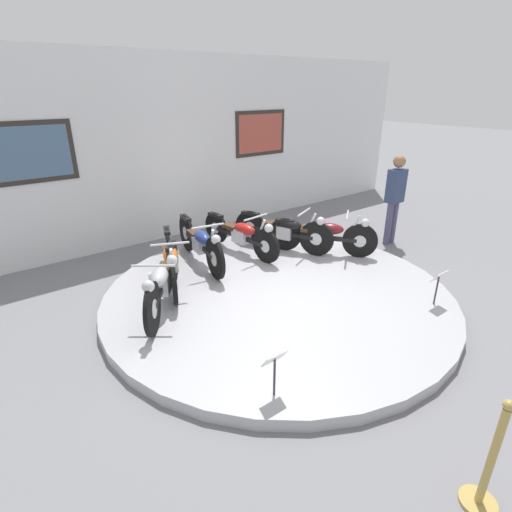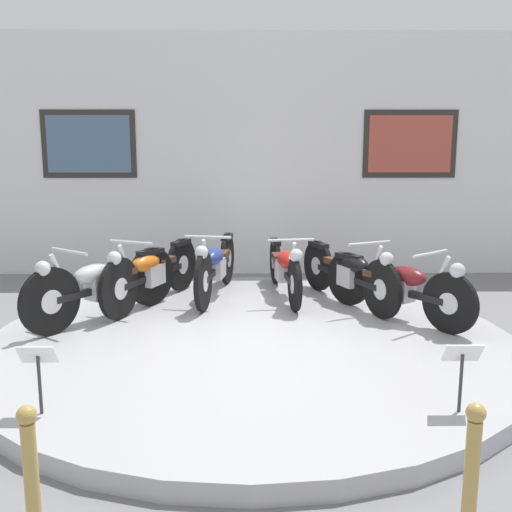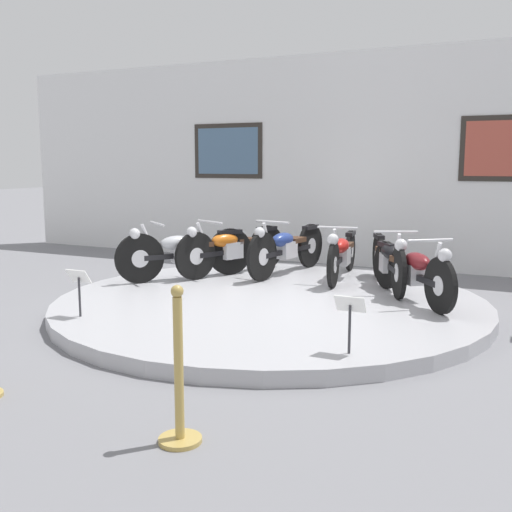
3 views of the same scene
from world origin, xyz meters
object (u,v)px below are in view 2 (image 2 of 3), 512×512
motorcycle_silver (102,283)px  motorcycle_orange (151,271)px  motorcycle_maroon (398,285)px  info_placard_front_centre (462,362)px  motorcycle_black (349,272)px  motorcycle_blue (216,264)px  info_placard_front_left (38,364)px  motorcycle_red (285,267)px

motorcycle_silver → motorcycle_orange: size_ratio=0.88×
motorcycle_maroon → info_placard_front_centre: 2.24m
motorcycle_black → motorcycle_blue: bearing=167.3°
motorcycle_silver → info_placard_front_left: size_ratio=3.23×
motorcycle_black → motorcycle_silver: bearing=-167.5°
motorcycle_red → info_placard_front_centre: (1.05, -3.20, -0.00)m
motorcycle_silver → motorcycle_red: 2.21m
motorcycle_blue → info_placard_front_centre: motorcycle_blue is taller
motorcycle_orange → motorcycle_silver: bearing=-124.7°
motorcycle_blue → motorcycle_maroon: 2.22m
motorcycle_silver → motorcycle_maroon: (3.15, -0.00, -0.03)m
motorcycle_black → info_placard_front_centre: 2.87m
info_placard_front_left → motorcycle_red: bearing=59.4°
motorcycle_blue → info_placard_front_left: 3.37m
motorcycle_red → motorcycle_black: (0.73, -0.35, 0.01)m
motorcycle_blue → info_placard_front_centre: 3.72m
info_placard_front_centre → info_placard_front_left: bearing=180.0°
motorcycle_silver → motorcycle_maroon: bearing=-0.0°
info_placard_front_centre → motorcycle_maroon: bearing=87.3°
motorcycle_orange → motorcycle_blue: 0.81m
motorcycle_maroon → motorcycle_black: bearing=124.8°
motorcycle_silver → motorcycle_red: size_ratio=0.85×
motorcycle_blue → motorcycle_maroon: motorcycle_blue is taller
motorcycle_blue → motorcycle_maroon: (2.00, -0.96, -0.03)m
motorcycle_maroon → motorcycle_orange: bearing=167.4°
motorcycle_orange → info_placard_front_left: motorcycle_orange is taller
motorcycle_silver → motorcycle_maroon: 3.15m
motorcycle_black → motorcycle_maroon: 0.74m
motorcycle_silver → motorcycle_maroon: size_ratio=1.04×
motorcycle_blue → info_placard_front_centre: size_ratio=3.93×
motorcycle_silver → motorcycle_red: (1.99, 0.96, -0.03)m
motorcycle_orange → motorcycle_red: 1.61m
motorcycle_maroon → motorcycle_blue: bearing=154.3°
info_placard_front_left → motorcycle_orange: bearing=83.6°
motorcycle_silver → motorcycle_blue: size_ratio=0.82×
motorcycle_orange → motorcycle_red: motorcycle_orange is taller
motorcycle_red → motorcycle_blue: bearing=179.7°
motorcycle_black → info_placard_front_centre: motorcycle_black is taller
motorcycle_black → info_placard_front_centre: size_ratio=3.59×
motorcycle_blue → motorcycle_black: bearing=-12.7°
motorcycle_red → motorcycle_black: 0.81m
motorcycle_black → info_placard_front_left: motorcycle_black is taller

